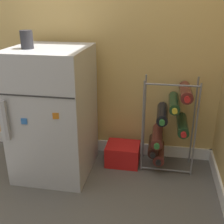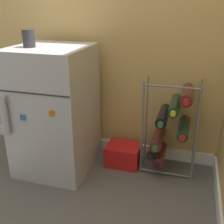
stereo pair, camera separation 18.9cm
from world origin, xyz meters
The scene contains 5 objects.
ground_plane centered at (0.00, 0.00, 0.00)m, with size 14.00×14.00×0.00m, color #56544F.
mini_fridge centered at (-0.25, 0.28, 0.43)m, with size 0.48×0.54×0.86m.
wine_rack centered at (0.51, 0.44, 0.33)m, with size 0.36×0.31×0.66m.
soda_box centered at (0.20, 0.43, 0.08)m, with size 0.24×0.20×0.15m.
fridge_top_cup centered at (-0.36, 0.21, 0.92)m, with size 0.07×0.07×0.11m.
Camera 2 is at (0.62, -1.33, 1.14)m, focal length 45.00 mm.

